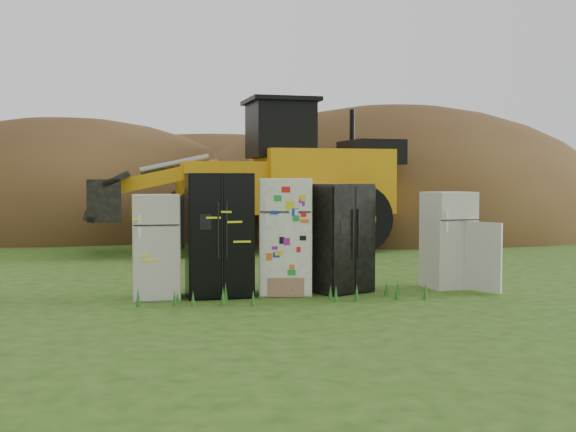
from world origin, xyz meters
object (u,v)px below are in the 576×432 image
Objects in this scene: wheel_loader at (243,175)px; fridge_open_door at (448,240)px; fridge_leftmost at (156,246)px; fridge_sticker at (285,236)px; fridge_black_side at (219,235)px; fridge_dark_mid at (339,238)px.

fridge_open_door is at bearing -73.45° from wheel_loader.
fridge_sticker is at bearing 2.18° from fridge_leftmost.
fridge_black_side reaches higher than fridge_sticker.
fridge_black_side is 0.24× the size of wheel_loader.
fridge_black_side is 1.04× the size of fridge_sticker.
wheel_loader reaches higher than fridge_open_door.
fridge_black_side is 1.09m from fridge_sticker.
fridge_black_side is 4.00m from fridge_open_door.
fridge_dark_mid is at bearing 8.63° from fridge_sticker.
fridge_dark_mid reaches higher than fridge_leftmost.
fridge_leftmost is 4.99m from fridge_open_door.
fridge_black_side reaches higher than fridge_dark_mid.
fridge_open_door is (2.90, -0.01, -0.12)m from fridge_sticker.
fridge_open_door is at bearing 10.98° from fridge_sticker.
fridge_dark_mid is 1.99m from fridge_open_door.
fridge_dark_mid is at bearing -0.26° from fridge_black_side.
fridge_dark_mid reaches higher than fridge_open_door.
fridge_sticker is 2.91m from fridge_open_door.
fridge_open_door is (4.99, -0.00, 0.01)m from fridge_leftmost.
fridge_leftmost is 2.09m from fridge_sticker.
fridge_sticker is 0.23× the size of wheel_loader.
fridge_black_side is at bearing -104.52° from wheel_loader.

